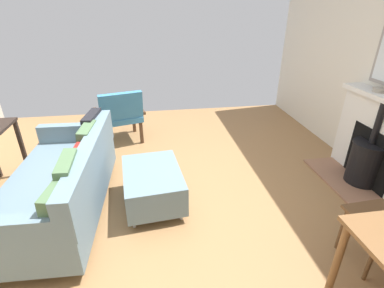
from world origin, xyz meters
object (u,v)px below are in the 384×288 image
object	(u,v)px
ottoman	(153,184)
armchair_accent	(120,114)
fireplace	(377,149)
sofa	(64,182)
mantel_bowl_near	(379,90)

from	to	relation	value
ottoman	armchair_accent	size ratio (longest dim) A/B	1.04
fireplace	sofa	size ratio (longest dim) A/B	0.72
sofa	ottoman	bearing A→B (deg)	179.79
mantel_bowl_near	ottoman	xyz separation A→B (m)	(2.54, 0.24, -0.82)
armchair_accent	sofa	bearing A→B (deg)	74.35
mantel_bowl_near	sofa	distance (m)	3.48
ottoman	armchair_accent	xyz separation A→B (m)	(0.42, -1.57, 0.23)
ottoman	fireplace	bearing A→B (deg)	-179.96
mantel_bowl_near	ottoman	world-z (taller)	mantel_bowl_near
sofa	armchair_accent	world-z (taller)	armchair_accent
armchair_accent	ottoman	bearing A→B (deg)	104.97
sofa	ottoman	world-z (taller)	sofa
mantel_bowl_near	ottoman	bearing A→B (deg)	5.30
mantel_bowl_near	armchair_accent	distance (m)	3.30
fireplace	ottoman	xyz separation A→B (m)	(2.51, 0.00, -0.21)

